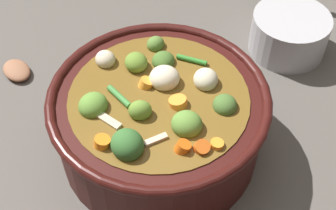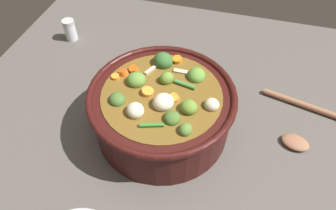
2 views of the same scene
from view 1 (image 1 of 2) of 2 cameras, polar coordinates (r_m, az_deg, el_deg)
ground_plane at (r=0.79m, az=-0.99°, el=-4.84°), size 1.10×1.10×0.00m
cooking_pot at (r=0.73m, az=-1.07°, el=-1.77°), size 0.33×0.33×0.15m
small_saucepan at (r=0.95m, az=14.33°, el=8.51°), size 0.21×0.23×0.08m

